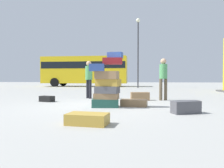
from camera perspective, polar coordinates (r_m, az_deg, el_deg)
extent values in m
plane|color=#9E9E99|center=(6.60, -3.19, -5.91)|extent=(80.00, 80.00, 0.00)
cube|color=#26594C|center=(6.26, -1.83, -5.18)|extent=(0.83, 0.60, 0.24)
cube|color=olive|center=(6.22, -1.51, -3.30)|extent=(0.73, 0.50, 0.17)
cube|color=#4C4C51|center=(6.17, -1.29, -1.59)|extent=(0.73, 0.55, 0.21)
cube|color=#B28C33|center=(6.19, -1.00, 0.35)|extent=(0.75, 0.57, 0.21)
cube|color=olive|center=(6.15, -1.37, 2.42)|extent=(0.70, 0.51, 0.23)
cube|color=#334F99|center=(6.08, -4.17, 4.52)|extent=(0.45, 0.32, 0.21)
cube|color=maroon|center=(6.21, 0.08, 6.26)|extent=(0.62, 0.45, 0.18)
cube|color=#334F99|center=(6.26, 0.86, 7.85)|extent=(0.47, 0.35, 0.17)
cube|color=#4C4C51|center=(5.42, 19.54, -6.00)|extent=(0.74, 0.52, 0.31)
cube|color=olive|center=(8.20, 7.65, -3.35)|extent=(0.75, 0.41, 0.32)
cube|color=#B28C33|center=(3.94, -6.71, -9.46)|extent=(0.80, 0.52, 0.20)
cube|color=olive|center=(6.43, 6.04, -5.15)|extent=(0.84, 0.50, 0.21)
cube|color=black|center=(8.04, -17.37, -3.89)|extent=(0.59, 0.43, 0.21)
cylinder|color=black|center=(9.06, -6.69, -1.36)|extent=(0.12, 0.12, 0.80)
cylinder|color=black|center=(8.87, -5.99, -1.42)|extent=(0.12, 0.12, 0.80)
cylinder|color=#4C9959|center=(8.95, -6.35, 3.02)|extent=(0.30, 0.30, 0.58)
sphere|color=tan|center=(8.97, -6.36, 5.59)|extent=(0.22, 0.22, 0.22)
cylinder|color=brown|center=(8.45, 14.46, -1.45)|extent=(0.12, 0.12, 0.84)
cylinder|color=brown|center=(8.33, 13.19, -1.49)|extent=(0.12, 0.12, 0.84)
cylinder|color=#4C9959|center=(8.38, 13.86, 3.36)|extent=(0.30, 0.30, 0.57)
sphere|color=tan|center=(8.40, 13.88, 6.05)|extent=(0.22, 0.22, 0.22)
cube|color=yellow|center=(22.70, -7.37, 3.78)|extent=(9.00, 2.53, 2.80)
cube|color=black|center=(22.73, -7.37, 5.01)|extent=(8.82, 2.55, 0.70)
cylinder|color=black|center=(23.39, 0.36, 0.54)|extent=(0.90, 0.25, 0.90)
cylinder|color=black|center=(20.91, -0.42, 0.42)|extent=(0.90, 0.25, 0.90)
cylinder|color=black|center=(24.75, -13.21, 0.55)|extent=(0.90, 0.25, 0.90)
cylinder|color=black|center=(22.42, -15.41, 0.44)|extent=(0.90, 0.25, 0.90)
cylinder|color=#333338|center=(19.30, 7.13, 7.92)|extent=(0.12, 0.12, 6.01)
sphere|color=#F2F2CC|center=(19.89, 7.16, 16.91)|extent=(0.36, 0.36, 0.36)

